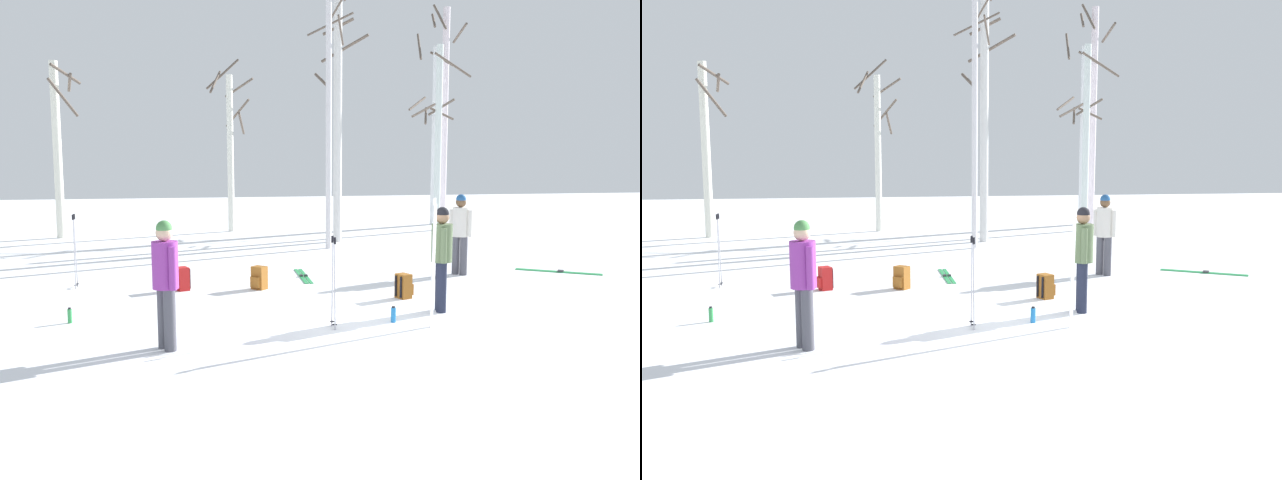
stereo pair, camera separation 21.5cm
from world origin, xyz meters
TOP-DOWN VIEW (x-y plane):
  - ground_plane at (0.00, 0.00)m, footprint 60.00×60.00m
  - person_0 at (1.45, 0.77)m, footprint 0.34×0.51m
  - person_1 at (-2.87, -0.64)m, footprint 0.34×0.47m
  - person_2 at (3.03, 3.87)m, footprint 0.38×0.41m
  - ski_pair_planted_0 at (0.99, -0.13)m, footprint 0.15×0.20m
  - ski_pair_lying_0 at (5.27, 3.76)m, footprint 1.58×1.15m
  - ski_pair_lying_1 at (-0.28, 4.25)m, footprint 0.19×1.67m
  - ski_poles_0 at (-0.49, 0.04)m, footprint 0.07×0.28m
  - ski_poles_1 at (-4.76, 3.81)m, footprint 0.07×0.23m
  - backpack_0 at (-1.31, 3.09)m, footprint 0.34×0.35m
  - backpack_1 at (-2.75, 3.24)m, footprint 0.33×0.31m
  - backpack_2 at (1.16, 1.83)m, footprint 0.34×0.32m
  - water_bottle_0 at (-4.39, 1.04)m, footprint 0.07×0.07m
  - water_bottle_1 at (0.48, 0.19)m, footprint 0.08×0.08m
  - birch_tree_0 at (-6.52, 11.94)m, footprint 0.90×1.33m
  - birch_tree_1 at (-1.34, 12.81)m, footprint 1.55×1.30m
  - birch_tree_2 at (1.07, 8.31)m, footprint 1.24×1.32m
  - birch_tree_3 at (1.57, 9.64)m, footprint 1.61×1.60m
  - birch_tree_4 at (5.44, 11.87)m, footprint 1.78×1.81m
  - birch_tree_5 at (5.90, 13.58)m, footprint 1.57×1.59m
  - birch_tree_6 at (6.41, 13.92)m, footprint 1.23×1.23m

SIDE VIEW (x-z plane):
  - ground_plane at x=0.00m, z-range 0.00..0.00m
  - ski_pair_lying_0 at x=5.27m, z-range -0.01..0.03m
  - ski_pair_lying_1 at x=-0.28m, z-range -0.01..0.03m
  - water_bottle_0 at x=-4.39m, z-range -0.01..0.23m
  - water_bottle_1 at x=0.48m, z-range -0.01..0.24m
  - backpack_0 at x=-1.31m, z-range -0.01..0.43m
  - backpack_1 at x=-2.75m, z-range -0.01..0.43m
  - backpack_2 at x=1.16m, z-range -0.01..0.43m
  - ski_poles_0 at x=-0.49m, z-range 0.05..1.41m
  - ski_poles_1 at x=-4.76m, z-range 0.05..1.47m
  - ski_pair_planted_0 at x=0.99m, z-range -0.01..1.92m
  - person_0 at x=1.45m, z-range 0.12..1.84m
  - person_1 at x=-2.87m, z-range 0.12..1.84m
  - person_2 at x=3.03m, z-range 0.12..1.84m
  - birch_tree_0 at x=-6.52m, z-range 0.14..5.43m
  - birch_tree_1 at x=-1.34m, z-range -0.05..5.63m
  - birch_tree_4 at x=5.44m, z-range 0.11..6.19m
  - birch_tree_5 at x=5.90m, z-range -0.13..6.70m
  - birch_tree_2 at x=1.07m, z-range 0.20..7.44m
  - birch_tree_3 at x=1.57m, z-range 0.09..7.72m
  - birch_tree_6 at x=6.41m, z-range 0.14..7.95m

